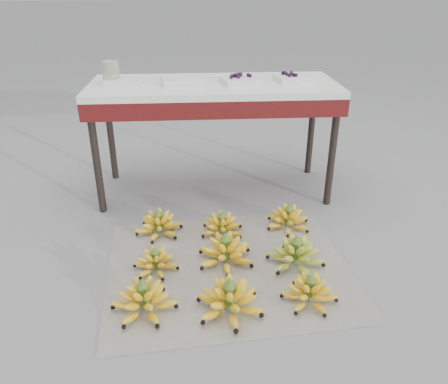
{
  "coord_description": "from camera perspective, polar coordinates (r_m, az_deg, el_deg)",
  "views": [
    {
      "loc": [
        -0.24,
        -1.82,
        1.38
      ],
      "look_at": [
        -0.08,
        0.36,
        0.3
      ],
      "focal_mm": 35.0,
      "sensor_mm": 36.0,
      "label": 1
    }
  ],
  "objects": [
    {
      "name": "tray_far_left",
      "position": [
        2.92,
        -13.02,
        13.87
      ],
      "size": [
        0.23,
        0.17,
        0.04
      ],
      "color": "silver",
      "rests_on": "vendor_table"
    },
    {
      "name": "bunch_front_center",
      "position": [
        2.03,
        0.72,
        -13.91
      ],
      "size": [
        0.41,
        0.41,
        0.19
      ],
      "rotation": [
        0.0,
        0.0,
        0.39
      ],
      "color": "yellow",
      "rests_on": "newspaper_mat"
    },
    {
      "name": "tray_right",
      "position": [
        2.87,
        2.23,
        14.4
      ],
      "size": [
        0.28,
        0.23,
        0.06
      ],
      "color": "silver",
      "rests_on": "vendor_table"
    },
    {
      "name": "bunch_mid_center",
      "position": [
        2.34,
        0.2,
        -7.86
      ],
      "size": [
        0.31,
        0.31,
        0.19
      ],
      "rotation": [
        0.0,
        0.0,
        0.01
      ],
      "color": "yellow",
      "rests_on": "newspaper_mat"
    },
    {
      "name": "vendor_table",
      "position": [
        2.92,
        -1.36,
        12.39
      ],
      "size": [
        1.6,
        0.64,
        0.77
      ],
      "color": "black",
      "rests_on": "ground"
    },
    {
      "name": "newspaper_mat",
      "position": [
        2.34,
        0.54,
        -9.81
      ],
      "size": [
        1.34,
        1.15,
        0.01
      ],
      "primitive_type": "cube",
      "rotation": [
        0.0,
        0.0,
        0.09
      ],
      "color": "silver",
      "rests_on": "ground"
    },
    {
      "name": "bunch_back_center",
      "position": [
        2.58,
        -0.27,
        -4.46
      ],
      "size": [
        0.28,
        0.28,
        0.16
      ],
      "rotation": [
        0.0,
        0.0,
        0.12
      ],
      "color": "yellow",
      "rests_on": "newspaper_mat"
    },
    {
      "name": "ground",
      "position": [
        2.3,
        2.78,
        -10.68
      ],
      "size": [
        60.0,
        60.0,
        0.0
      ],
      "primitive_type": "plane",
      "color": "gray",
      "rests_on": "ground"
    },
    {
      "name": "bunch_back_left",
      "position": [
        2.62,
        -8.5,
        -4.25
      ],
      "size": [
        0.33,
        0.33,
        0.17
      ],
      "rotation": [
        0.0,
        0.0,
        0.23
      ],
      "color": "yellow",
      "rests_on": "newspaper_mat"
    },
    {
      "name": "tray_far_right",
      "position": [
        2.96,
        9.14,
        14.44
      ],
      "size": [
        0.27,
        0.22,
        0.06
      ],
      "color": "silver",
      "rests_on": "vendor_table"
    },
    {
      "name": "glass_jar",
      "position": [
        2.95,
        -14.52,
        14.87
      ],
      "size": [
        0.14,
        0.14,
        0.14
      ],
      "primitive_type": "cylinder",
      "rotation": [
        0.0,
        0.0,
        -0.35
      ],
      "color": "beige",
      "rests_on": "vendor_table"
    },
    {
      "name": "bunch_front_right",
      "position": [
        2.13,
        11.09,
        -12.71
      ],
      "size": [
        0.34,
        0.34,
        0.16
      ],
      "rotation": [
        0.0,
        0.0,
        -0.39
      ],
      "color": "yellow",
      "rests_on": "newspaper_mat"
    },
    {
      "name": "tray_left",
      "position": [
        2.86,
        -5.43,
        14.25
      ],
      "size": [
        0.3,
        0.24,
        0.04
      ],
      "color": "silver",
      "rests_on": "vendor_table"
    },
    {
      "name": "bunch_back_right",
      "position": [
        2.67,
        8.38,
        -3.55
      ],
      "size": [
        0.34,
        0.34,
        0.16
      ],
      "rotation": [
        0.0,
        0.0,
        0.31
      ],
      "color": "yellow",
      "rests_on": "newspaper_mat"
    },
    {
      "name": "bunch_front_left",
      "position": [
        2.07,
        -10.43,
        -13.69
      ],
      "size": [
        0.36,
        0.36,
        0.18
      ],
      "rotation": [
        0.0,
        0.0,
        -0.28
      ],
      "color": "yellow",
      "rests_on": "newspaper_mat"
    },
    {
      "name": "bunch_mid_right",
      "position": [
        2.35,
        9.34,
        -8.06
      ],
      "size": [
        0.4,
        0.4,
        0.18
      ],
      "rotation": [
        0.0,
        0.0,
        0.43
      ],
      "color": "#87AB2C",
      "rests_on": "newspaper_mat"
    },
    {
      "name": "bunch_mid_left",
      "position": [
        2.32,
        -8.92,
        -9.01
      ],
      "size": [
        0.29,
        0.29,
        0.14
      ],
      "rotation": [
        0.0,
        0.0,
        -0.29
      ],
      "color": "yellow",
      "rests_on": "newspaper_mat"
    }
  ]
}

